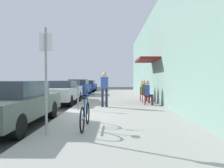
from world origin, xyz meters
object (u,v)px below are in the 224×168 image
at_px(parked_car_3, 88,86).
at_px(cafe_chair_0, 147,95).
at_px(parked_car_1, 62,92).
at_px(parked_car_2, 79,87).
at_px(cafe_chair_1, 144,94).
at_px(pedestrian_standing, 104,86).
at_px(parked_car_0, 14,103).
at_px(seated_patron_2, 143,90).
at_px(street_sign, 46,72).
at_px(seated_patron_1, 146,91).
at_px(seated_patron_0, 148,92).
at_px(cafe_chair_2, 142,93).
at_px(bicycle_0, 85,115).
at_px(parking_meter, 78,92).

xyz_separation_m(parked_car_3, cafe_chair_0, (4.89, -13.63, -0.08)).
distance_m(parked_car_1, parked_car_2, 5.84).
height_order(cafe_chair_1, pedestrian_standing, pedestrian_standing).
bearing_deg(parked_car_1, parked_car_0, -90.00).
xyz_separation_m(seated_patron_2, pedestrian_standing, (-2.27, -2.72, 0.30)).
bearing_deg(street_sign, parked_car_3, 94.42).
bearing_deg(pedestrian_standing, parked_car_1, 139.99).
bearing_deg(seated_patron_1, parked_car_2, 128.23).
bearing_deg(cafe_chair_1, seated_patron_0, -86.60).
height_order(parked_car_1, pedestrian_standing, pedestrian_standing).
bearing_deg(seated_patron_0, cafe_chair_0, 165.03).
relative_size(street_sign, cafe_chair_2, 2.99).
height_order(street_sign, seated_patron_2, street_sign).
distance_m(seated_patron_0, seated_patron_2, 1.91).
xyz_separation_m(seated_patron_0, pedestrian_standing, (-2.27, -0.80, 0.30)).
bearing_deg(cafe_chair_0, seated_patron_0, -14.97).
xyz_separation_m(parked_car_0, bicycle_0, (2.35, -0.71, -0.25)).
xyz_separation_m(parked_car_1, seated_patron_0, (4.95, -1.44, 0.09)).
bearing_deg(street_sign, pedestrian_standing, 76.70).
relative_size(parked_car_1, parked_car_2, 1.00).
height_order(parking_meter, seated_patron_0, parking_meter).
bearing_deg(parked_car_0, seated_patron_1, 47.36).
distance_m(street_sign, cafe_chair_2, 8.47).
bearing_deg(parked_car_0, parked_car_2, 90.00).
relative_size(cafe_chair_0, pedestrian_standing, 0.51).
bearing_deg(pedestrian_standing, seated_patron_2, 50.05).
xyz_separation_m(parked_car_3, cafe_chair_2, (4.89, -11.73, -0.08)).
bearing_deg(parked_car_1, cafe_chair_2, 5.54).
relative_size(parked_car_2, street_sign, 1.69).
xyz_separation_m(cafe_chair_1, seated_patron_2, (0.06, 0.91, 0.19)).
xyz_separation_m(bicycle_0, seated_patron_2, (2.60, 7.00, 0.34)).
bearing_deg(parked_car_2, pedestrian_standing, -71.69).
xyz_separation_m(cafe_chair_1, pedestrian_standing, (-2.22, -1.81, 0.50)).
relative_size(parked_car_1, cafe_chair_2, 5.06).
bearing_deg(parked_car_1, parked_car_2, 90.00).
distance_m(parked_car_3, street_sign, 19.50).
bearing_deg(parked_car_3, parked_car_0, -90.00).
bearing_deg(street_sign, seated_patron_1, 63.00).
height_order(seated_patron_2, pedestrian_standing, pedestrian_standing).
bearing_deg(cafe_chair_0, cafe_chair_2, 90.08).
relative_size(cafe_chair_2, seated_patron_2, 0.67).
height_order(street_sign, pedestrian_standing, street_sign).
relative_size(street_sign, seated_patron_0, 2.02).
bearing_deg(parked_car_1, parking_meter, -63.88).
distance_m(parked_car_2, seated_patron_0, 8.80).
bearing_deg(seated_patron_0, cafe_chair_1, 93.40).
relative_size(parked_car_3, cafe_chair_1, 5.06).
xyz_separation_m(seated_patron_1, cafe_chair_2, (-0.06, 0.92, -0.19)).
height_order(parked_car_0, parked_car_2, parked_car_2).
distance_m(parked_car_0, seated_patron_1, 7.31).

